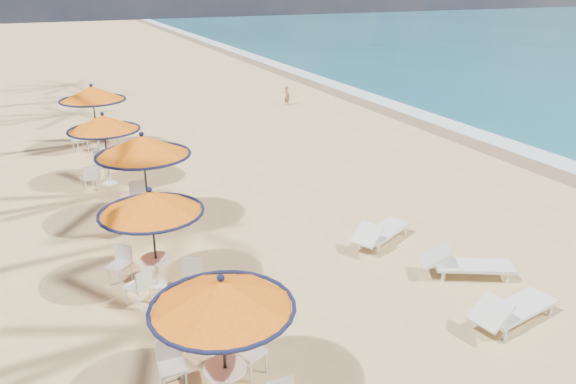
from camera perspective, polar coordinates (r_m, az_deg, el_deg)
name	(u,v)px	position (r m, az deg, el deg)	size (l,w,h in m)	color
ground	(463,315)	(11.42, 17.39, -11.83)	(160.00, 160.00, 0.00)	tan
foam_strip	(478,135)	(24.12, 18.77, 5.53)	(1.20, 140.00, 0.04)	white
wetsand_band	(461,137)	(23.52, 17.14, 5.34)	(1.40, 140.00, 0.02)	olive
station_0	(223,310)	(8.17, -6.57, -11.79)	(2.11, 2.11, 2.20)	black
station_1	(150,216)	(11.41, -13.80, -2.34)	(2.10, 2.10, 2.19)	black
station_2	(144,158)	(14.41, -14.46, 3.41)	(2.37, 2.37, 2.47)	black
station_3	(102,132)	(17.85, -18.36, 5.84)	(2.16, 2.16, 2.25)	black
station_4	(93,100)	(21.61, -19.24, 8.86)	(2.34, 2.34, 2.44)	black
lounger_near	(511,309)	(11.26, 21.75, -10.98)	(2.02, 0.94, 0.70)	silver
lounger_mid	(464,263)	(12.57, 17.49, -6.93)	(1.97, 1.41, 0.68)	silver
lounger_far	(380,232)	(13.58, 9.32, -4.04)	(1.94, 1.38, 0.67)	silver
person	(287,95)	(28.27, -0.11, 9.84)	(0.36, 0.24, 0.98)	#8C6447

